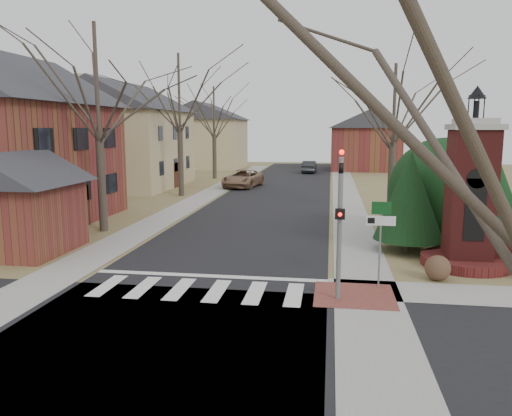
% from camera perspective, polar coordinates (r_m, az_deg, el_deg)
% --- Properties ---
extents(ground, '(120.00, 120.00, 0.00)m').
position_cam_1_polar(ground, '(15.16, -7.42, -10.27)').
color(ground, olive).
rests_on(ground, ground).
extents(main_street, '(8.00, 70.00, 0.01)m').
position_cam_1_polar(main_street, '(36.30, 2.12, 1.21)').
color(main_street, black).
rests_on(main_street, ground).
extents(cross_street, '(120.00, 8.00, 0.01)m').
position_cam_1_polar(cross_street, '(12.50, -11.31, -14.68)').
color(cross_street, black).
rests_on(cross_street, ground).
extents(crosswalk_zone, '(8.00, 2.20, 0.02)m').
position_cam_1_polar(crosswalk_zone, '(15.88, -6.62, -9.30)').
color(crosswalk_zone, silver).
rests_on(crosswalk_zone, ground).
extents(stop_bar, '(8.00, 0.35, 0.02)m').
position_cam_1_polar(stop_bar, '(17.26, -5.31, -7.76)').
color(stop_bar, silver).
rests_on(stop_bar, ground).
extents(sidewalk_right_main, '(2.00, 60.00, 0.02)m').
position_cam_1_polar(sidewalk_right_main, '(36.10, 10.35, 1.03)').
color(sidewalk_right_main, gray).
rests_on(sidewalk_right_main, ground).
extents(sidewalk_left, '(2.00, 60.00, 0.02)m').
position_cam_1_polar(sidewalk_left, '(37.23, -5.86, 1.37)').
color(sidewalk_left, gray).
rests_on(sidewalk_left, ground).
extents(curb_apron, '(2.40, 2.40, 0.02)m').
position_cam_1_polar(curb_apron, '(15.57, 11.16, -9.78)').
color(curb_apron, brown).
rests_on(curb_apron, ground).
extents(traffic_signal_pole, '(0.28, 0.41, 4.50)m').
position_cam_1_polar(traffic_signal_pole, '(14.51, 9.57, -0.63)').
color(traffic_signal_pole, slate).
rests_on(traffic_signal_pole, ground).
extents(sign_post, '(0.90, 0.07, 2.75)m').
position_cam_1_polar(sign_post, '(16.09, 14.04, -2.12)').
color(sign_post, slate).
rests_on(sign_post, ground).
extents(brick_gate_monument, '(3.20, 3.20, 6.47)m').
position_cam_1_polar(brick_gate_monument, '(19.58, 23.21, 0.03)').
color(brick_gate_monument, '#5D1D1B').
rests_on(brick_gate_monument, ground).
extents(house_stucco_left, '(9.80, 12.80, 9.28)m').
position_cam_1_polar(house_stucco_left, '(44.33, -14.89, 8.30)').
color(house_stucco_left, tan).
rests_on(house_stucco_left, ground).
extents(garage_left, '(4.80, 4.80, 4.29)m').
position_cam_1_polar(garage_left, '(22.28, -25.75, 1.07)').
color(garage_left, brown).
rests_on(garage_left, ground).
extents(house_distant_left, '(10.80, 8.80, 8.53)m').
position_cam_1_polar(house_distant_left, '(63.77, -6.07, 8.41)').
color(house_distant_left, tan).
rests_on(house_distant_left, ground).
extents(house_distant_right, '(8.80, 8.80, 7.30)m').
position_cam_1_polar(house_distant_right, '(61.87, 12.35, 7.67)').
color(house_distant_right, brown).
rests_on(house_distant_right, ground).
extents(evergreen_near, '(2.80, 2.80, 4.10)m').
position_cam_1_polar(evergreen_near, '(21.15, 17.15, 1.35)').
color(evergreen_near, '#473D33').
rests_on(evergreen_near, ground).
extents(evergreen_mid, '(3.40, 3.40, 4.70)m').
position_cam_1_polar(evergreen_mid, '(23.00, 24.90, 2.26)').
color(evergreen_mid, '#473D33').
rests_on(evergreen_mid, ground).
extents(evergreen_mass, '(4.80, 4.80, 4.80)m').
position_cam_1_polar(evergreen_mass, '(23.90, 20.56, 2.28)').
color(evergreen_mass, black).
rests_on(evergreen_mass, ground).
extents(bare_tree_0, '(8.05, 8.05, 11.15)m').
position_cam_1_polar(bare_tree_0, '(25.40, -17.81, 14.78)').
color(bare_tree_0, '#473D33').
rests_on(bare_tree_0, ground).
extents(bare_tree_1, '(8.40, 8.40, 11.64)m').
position_cam_1_polar(bare_tree_1, '(37.51, -8.81, 13.65)').
color(bare_tree_1, '#473D33').
rests_on(bare_tree_1, ground).
extents(bare_tree_2, '(7.35, 7.35, 10.19)m').
position_cam_1_polar(bare_tree_2, '(50.11, -4.84, 11.41)').
color(bare_tree_2, '#473D33').
rests_on(bare_tree_2, ground).
extents(bare_tree_3, '(7.00, 7.00, 9.70)m').
position_cam_1_polar(bare_tree_3, '(29.98, 15.57, 12.02)').
color(bare_tree_3, '#473D33').
rests_on(bare_tree_3, ground).
extents(pickup_truck, '(3.21, 5.64, 1.48)m').
position_cam_1_polar(pickup_truck, '(42.65, -1.51, 3.39)').
color(pickup_truck, '#8B684C').
rests_on(pickup_truck, ground).
extents(distant_car, '(1.55, 4.15, 1.35)m').
position_cam_1_polar(distant_car, '(56.67, 6.12, 4.70)').
color(distant_car, '#2B2E32').
rests_on(distant_car, ground).
extents(dry_shrub_left, '(0.84, 0.84, 0.84)m').
position_cam_1_polar(dry_shrub_left, '(17.71, 20.06, -6.45)').
color(dry_shrub_left, brown).
rests_on(dry_shrub_left, ground).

